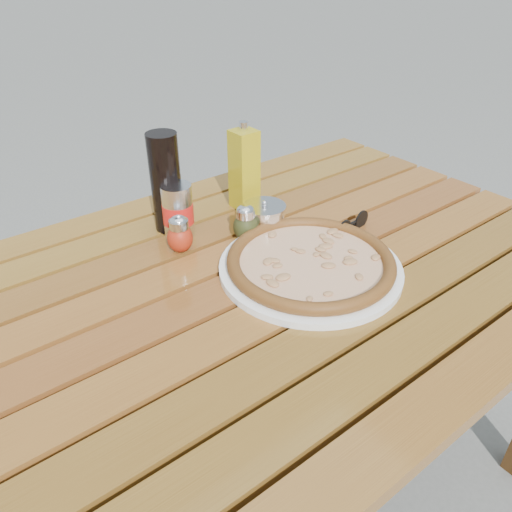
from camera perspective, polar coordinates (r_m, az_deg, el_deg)
ground at (r=1.54m, az=0.51°, el=-25.65°), size 60.00×60.00×0.00m
table at (r=1.03m, az=0.69°, el=-5.46°), size 1.40×0.90×0.75m
plate at (r=0.99m, az=6.21°, el=-1.34°), size 0.39×0.39×0.01m
pizza at (r=0.98m, az=6.26°, el=-0.58°), size 0.38×0.38×0.03m
pepper_shaker at (r=1.04m, az=-8.71°, el=2.44°), size 0.06×0.06×0.08m
oregano_shaker at (r=1.07m, az=-1.21°, el=3.74°), size 0.06×0.06×0.08m
dark_bottle at (r=1.10m, az=-10.26°, el=8.23°), size 0.07×0.07×0.22m
soda_can at (r=1.09m, az=-8.91°, el=5.06°), size 0.08×0.08×0.12m
olive_oil_cruet at (r=1.19m, az=-1.36°, el=9.89°), size 0.06×0.06×0.21m
parmesan_tin at (r=1.12m, az=0.96°, el=4.49°), size 0.10×0.10×0.07m
sunglasses at (r=1.13m, az=10.91°, el=3.51°), size 0.11×0.04×0.04m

